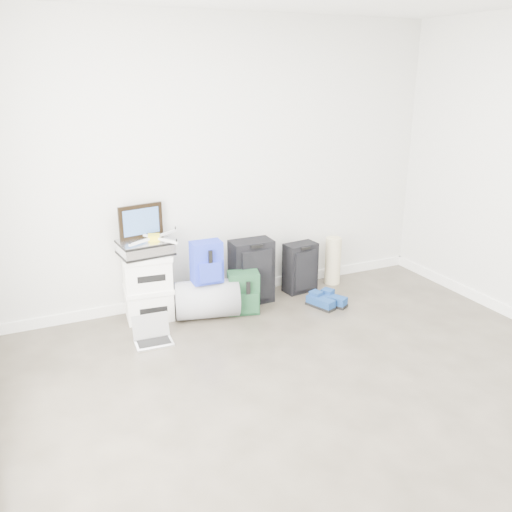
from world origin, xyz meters
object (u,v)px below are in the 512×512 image
boxes_stack (148,286)px  briefcase (145,248)px  carry_on (301,268)px  laptop (153,336)px  large_suitcase (252,272)px  duffel_bag (207,299)px

boxes_stack → briefcase: briefcase is taller
carry_on → laptop: 1.76m
large_suitcase → carry_on: 0.57m
carry_on → briefcase: bearing=172.2°
boxes_stack → duffel_bag: 0.56m
briefcase → carry_on: bearing=-6.5°
boxes_stack → large_suitcase: bearing=2.3°
duffel_bag → laptop: (-0.59, -0.27, -0.13)m
duffel_bag → carry_on: bearing=22.6°
large_suitcase → laptop: bearing=-159.0°
carry_on → duffel_bag: bearing=-177.2°
carry_on → laptop: size_ratio=1.61×
large_suitcase → laptop: large_suitcase is taller
laptop → briefcase: bearing=81.5°
briefcase → large_suitcase: (1.02, -0.07, -0.37)m
boxes_stack → duffel_bag: size_ratio=1.07×
briefcase → duffel_bag: briefcase is taller
boxes_stack → duffel_bag: (0.50, -0.21, -0.13)m
briefcase → carry_on: size_ratio=0.87×
boxes_stack → briefcase: 0.37m
large_suitcase → duffel_bag: bearing=-163.7°
boxes_stack → briefcase: (-0.00, 0.00, 0.37)m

